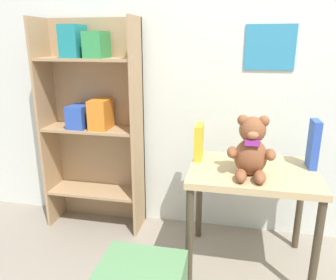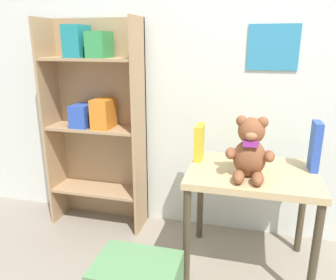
{
  "view_description": "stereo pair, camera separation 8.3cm",
  "coord_description": "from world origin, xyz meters",
  "px_view_note": "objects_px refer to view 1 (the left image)",
  "views": [
    {
      "loc": [
        0.08,
        -0.68,
        1.26
      ],
      "look_at": [
        -0.29,
        1.08,
        0.72
      ],
      "focal_mm": 35.0,
      "sensor_mm": 36.0,
      "label": 1
    },
    {
      "loc": [
        0.16,
        -0.66,
        1.26
      ],
      "look_at": [
        -0.29,
        1.08,
        0.72
      ],
      "focal_mm": 35.0,
      "sensor_mm": 36.0,
      "label": 2
    }
  ],
  "objects_px": {
    "display_table": "(252,183)",
    "book_standing_yellow": "(199,142)",
    "bookshelf_side": "(93,114)",
    "book_standing_blue": "(313,144)",
    "book_standing_green": "(254,142)",
    "teddy_bear": "(251,149)"
  },
  "relations": [
    {
      "from": "bookshelf_side",
      "to": "book_standing_green",
      "type": "bearing_deg",
      "value": -10.52
    },
    {
      "from": "display_table",
      "to": "book_standing_yellow",
      "type": "relative_size",
      "value": 3.29
    },
    {
      "from": "bookshelf_side",
      "to": "book_standing_blue",
      "type": "xyz_separation_m",
      "value": [
        1.35,
        -0.19,
        -0.07
      ]
    },
    {
      "from": "display_table",
      "to": "teddy_bear",
      "type": "xyz_separation_m",
      "value": [
        -0.02,
        -0.09,
        0.23
      ]
    },
    {
      "from": "bookshelf_side",
      "to": "teddy_bear",
      "type": "bearing_deg",
      "value": -20.21
    },
    {
      "from": "display_table",
      "to": "book_standing_blue",
      "type": "height_order",
      "value": "book_standing_blue"
    },
    {
      "from": "display_table",
      "to": "book_standing_green",
      "type": "relative_size",
      "value": 2.71
    },
    {
      "from": "book_standing_yellow",
      "to": "book_standing_blue",
      "type": "height_order",
      "value": "book_standing_blue"
    },
    {
      "from": "book_standing_green",
      "to": "book_standing_blue",
      "type": "relative_size",
      "value": 0.95
    },
    {
      "from": "book_standing_yellow",
      "to": "book_standing_green",
      "type": "xyz_separation_m",
      "value": [
        0.31,
        -0.02,
        0.02
      ]
    },
    {
      "from": "bookshelf_side",
      "to": "book_standing_blue",
      "type": "distance_m",
      "value": 1.37
    },
    {
      "from": "bookshelf_side",
      "to": "display_table",
      "type": "height_order",
      "value": "bookshelf_side"
    },
    {
      "from": "book_standing_yellow",
      "to": "bookshelf_side",
      "type": "bearing_deg",
      "value": 166.38
    },
    {
      "from": "bookshelf_side",
      "to": "display_table",
      "type": "relative_size",
      "value": 2.07
    },
    {
      "from": "book_standing_green",
      "to": "bookshelf_side",
      "type": "bearing_deg",
      "value": 171.97
    },
    {
      "from": "bookshelf_side",
      "to": "book_standing_yellow",
      "type": "bearing_deg",
      "value": -12.98
    },
    {
      "from": "display_table",
      "to": "book_standing_blue",
      "type": "bearing_deg",
      "value": 16.93
    },
    {
      "from": "book_standing_green",
      "to": "book_standing_blue",
      "type": "distance_m",
      "value": 0.31
    },
    {
      "from": "book_standing_blue",
      "to": "book_standing_green",
      "type": "bearing_deg",
      "value": 179.83
    },
    {
      "from": "display_table",
      "to": "book_standing_blue",
      "type": "distance_m",
      "value": 0.39
    },
    {
      "from": "book_standing_green",
      "to": "book_standing_blue",
      "type": "bearing_deg",
      "value": 3.3
    },
    {
      "from": "display_table",
      "to": "teddy_bear",
      "type": "height_order",
      "value": "teddy_bear"
    }
  ]
}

